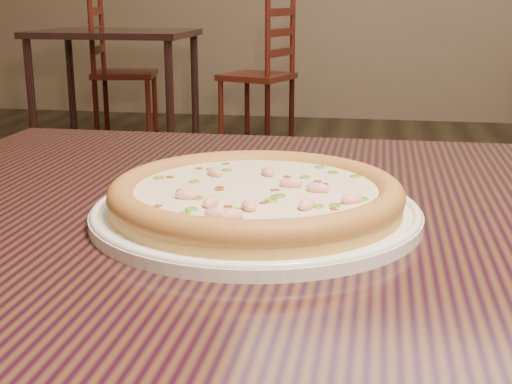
% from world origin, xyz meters
% --- Properties ---
extents(hero_table, '(1.20, 0.80, 0.75)m').
position_xyz_m(hero_table, '(-0.13, -0.52, 0.65)').
color(hero_table, black).
rests_on(hero_table, ground).
extents(plate, '(0.34, 0.34, 0.02)m').
position_xyz_m(plate, '(-0.25, -0.57, 0.76)').
color(plate, white).
rests_on(plate, hero_table).
extents(pizza, '(0.30, 0.30, 0.03)m').
position_xyz_m(pizza, '(-0.25, -0.57, 0.78)').
color(pizza, tan).
rests_on(pizza, plate).
extents(bg_table_left, '(1.00, 0.70, 0.75)m').
position_xyz_m(bg_table_left, '(-1.83, 3.18, 0.65)').
color(bg_table_left, black).
rests_on(bg_table_left, ground).
extents(chair_a, '(0.49, 0.49, 0.95)m').
position_xyz_m(chair_a, '(-1.96, 3.55, 0.44)').
color(chair_a, '#5D1E13').
rests_on(chair_a, ground).
extents(chair_b, '(0.53, 0.53, 0.95)m').
position_xyz_m(chair_b, '(-0.91, 3.54, 0.44)').
color(chair_b, '#5D1E13').
rests_on(chair_b, ground).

